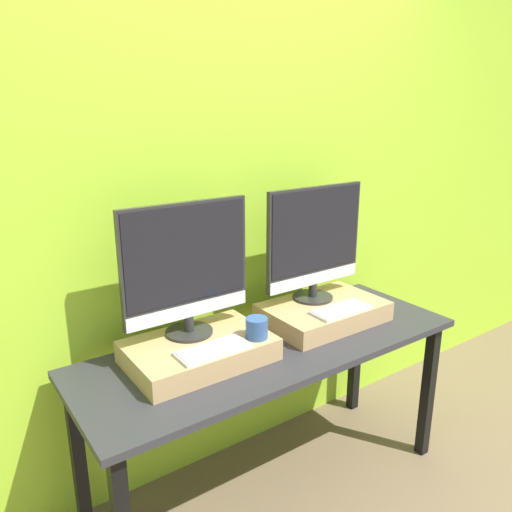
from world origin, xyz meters
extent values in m
cube|color=#9ED12D|center=(0.00, 0.68, 1.30)|extent=(8.00, 0.04, 2.60)
cube|color=#2D2D33|center=(0.00, 0.31, 0.73)|extent=(1.69, 0.61, 0.03)
cube|color=black|center=(0.79, 0.06, 0.36)|extent=(0.05, 0.05, 0.72)
cube|color=black|center=(-0.79, 0.55, 0.36)|extent=(0.05, 0.05, 0.72)
cube|color=black|center=(0.79, 0.55, 0.36)|extent=(0.05, 0.05, 0.72)
cube|color=tan|center=(-0.33, 0.35, 0.79)|extent=(0.56, 0.37, 0.09)
cylinder|color=#282828|center=(-0.33, 0.43, 0.84)|extent=(0.19, 0.19, 0.01)
cylinder|color=#282828|center=(-0.33, 0.43, 0.88)|extent=(0.04, 0.04, 0.06)
cube|color=#282828|center=(-0.33, 0.43, 1.14)|extent=(0.54, 0.02, 0.46)
cube|color=black|center=(-0.33, 0.42, 1.17)|extent=(0.51, 0.00, 0.38)
cube|color=silver|center=(-0.33, 0.42, 0.94)|extent=(0.53, 0.00, 0.06)
cube|color=silver|center=(-0.33, 0.24, 0.84)|extent=(0.28, 0.12, 0.01)
cube|color=#B2B2B7|center=(-0.33, 0.24, 0.85)|extent=(0.27, 0.11, 0.00)
cylinder|color=#335693|center=(-0.13, 0.24, 0.88)|extent=(0.09, 0.09, 0.08)
cube|color=tan|center=(0.33, 0.35, 0.79)|extent=(0.56, 0.37, 0.09)
cylinder|color=#282828|center=(0.33, 0.43, 0.84)|extent=(0.19, 0.19, 0.01)
cylinder|color=#282828|center=(0.33, 0.43, 0.88)|extent=(0.04, 0.04, 0.06)
cube|color=#282828|center=(0.33, 0.43, 1.14)|extent=(0.54, 0.02, 0.46)
cube|color=black|center=(0.33, 0.42, 1.17)|extent=(0.51, 0.00, 0.38)
cube|color=silver|center=(0.33, 0.42, 0.94)|extent=(0.53, 0.00, 0.06)
cube|color=silver|center=(0.33, 0.24, 0.84)|extent=(0.28, 0.12, 0.01)
cube|color=#B2B2B7|center=(0.33, 0.24, 0.85)|extent=(0.27, 0.11, 0.00)
camera|label=1|loc=(-1.17, -1.23, 1.72)|focal=35.00mm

